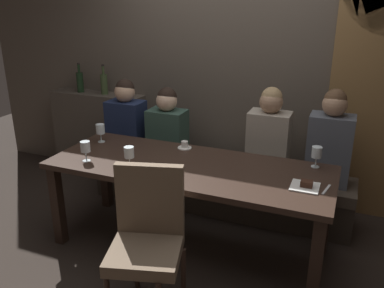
% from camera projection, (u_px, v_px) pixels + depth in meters
% --- Properties ---
extents(ground, '(9.00, 9.00, 0.00)m').
position_uv_depth(ground, '(189.00, 246.00, 3.40)').
color(ground, black).
extents(back_wall_tiled, '(6.00, 0.12, 3.00)m').
position_uv_depth(back_wall_tiled, '(237.00, 47.00, 3.94)').
color(back_wall_tiled, brown).
rests_on(back_wall_tiled, ground).
extents(back_counter, '(1.10, 0.28, 0.95)m').
position_uv_depth(back_counter, '(100.00, 133.00, 4.69)').
color(back_counter, '#494138').
rests_on(back_counter, ground).
extents(dining_table, '(2.20, 0.84, 0.74)m').
position_uv_depth(dining_table, '(189.00, 175.00, 3.17)').
color(dining_table, black).
rests_on(dining_table, ground).
extents(banquette_bench, '(2.50, 0.44, 0.45)m').
position_uv_depth(banquette_bench, '(217.00, 187.00, 3.93)').
color(banquette_bench, '#312A23').
rests_on(banquette_bench, ground).
extents(chair_near_side, '(0.54, 0.54, 0.98)m').
position_uv_depth(chair_near_side, '(147.00, 232.00, 2.57)').
color(chair_near_side, '#302119').
rests_on(chair_near_side, ground).
extents(diner_redhead, '(0.36, 0.24, 0.77)m').
position_uv_depth(diner_redhead, '(126.00, 119.00, 4.05)').
color(diner_redhead, '#192342').
rests_on(diner_redhead, banquette_bench).
extents(diner_bearded, '(0.36, 0.24, 0.72)m').
position_uv_depth(diner_bearded, '(167.00, 127.00, 3.89)').
color(diner_bearded, '#2D473D').
rests_on(diner_bearded, banquette_bench).
extents(diner_far_end, '(0.36, 0.24, 0.80)m').
position_uv_depth(diner_far_end, '(269.00, 134.00, 3.55)').
color(diner_far_end, '#9E9384').
rests_on(diner_far_end, banquette_bench).
extents(diner_near_end, '(0.36, 0.24, 0.82)m').
position_uv_depth(diner_near_end, '(330.00, 140.00, 3.39)').
color(diner_near_end, '#4C515B').
rests_on(diner_near_end, banquette_bench).
extents(wine_bottle_dark_red, '(0.08, 0.08, 0.33)m').
position_uv_depth(wine_bottle_dark_red, '(80.00, 81.00, 4.54)').
color(wine_bottle_dark_red, black).
rests_on(wine_bottle_dark_red, back_counter).
extents(wine_bottle_pale_label, '(0.08, 0.08, 0.33)m').
position_uv_depth(wine_bottle_pale_label, '(104.00, 83.00, 4.43)').
color(wine_bottle_pale_label, '#384728').
rests_on(wine_bottle_pale_label, back_counter).
extents(wine_glass_end_left, '(0.08, 0.08, 0.16)m').
position_uv_depth(wine_glass_end_left, '(85.00, 147.00, 3.17)').
color(wine_glass_end_left, silver).
rests_on(wine_glass_end_left, dining_table).
extents(wine_glass_end_right, '(0.08, 0.08, 0.16)m').
position_uv_depth(wine_glass_end_right, '(100.00, 130.00, 3.59)').
color(wine_glass_end_right, silver).
rests_on(wine_glass_end_right, dining_table).
extents(wine_glass_near_left, '(0.08, 0.08, 0.16)m').
position_uv_depth(wine_glass_near_left, '(317.00, 153.00, 3.06)').
color(wine_glass_near_left, silver).
rests_on(wine_glass_near_left, dining_table).
extents(wine_glass_near_right, '(0.08, 0.08, 0.16)m').
position_uv_depth(wine_glass_near_right, '(129.00, 153.00, 3.06)').
color(wine_glass_near_right, silver).
rests_on(wine_glass_near_right, dining_table).
extents(espresso_cup, '(0.12, 0.12, 0.06)m').
position_uv_depth(espresso_cup, '(185.00, 145.00, 3.47)').
color(espresso_cup, white).
rests_on(espresso_cup, dining_table).
extents(dessert_plate, '(0.19, 0.19, 0.05)m').
position_uv_depth(dessert_plate, '(305.00, 186.00, 2.76)').
color(dessert_plate, white).
rests_on(dessert_plate, dining_table).
extents(fork_on_table, '(0.05, 0.17, 0.01)m').
position_uv_depth(fork_on_table, '(326.00, 189.00, 2.73)').
color(fork_on_table, silver).
rests_on(fork_on_table, dining_table).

